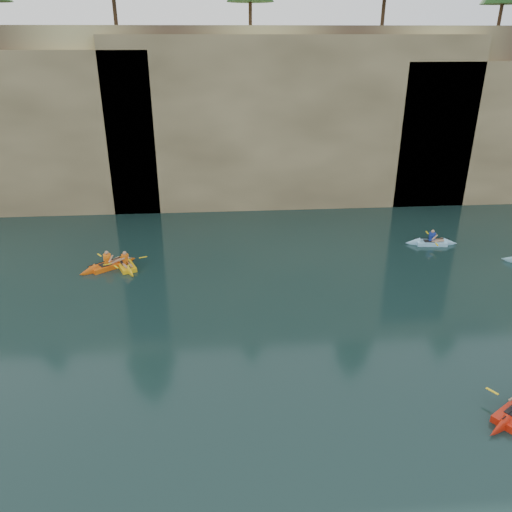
{
  "coord_description": "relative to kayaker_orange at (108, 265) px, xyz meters",
  "views": [
    {
      "loc": [
        -3.15,
        -10.78,
        10.99
      ],
      "look_at": [
        -1.71,
        7.11,
        3.0
      ],
      "focal_mm": 35.0,
      "sensor_mm": 36.0,
      "label": 1
    }
  ],
  "objects": [
    {
      "name": "sea_cave_east",
      "position": [
        18.87,
        9.01,
        2.1
      ],
      "size": [
        5.0,
        1.0,
        4.5
      ],
      "primitive_type": "cube",
      "color": "black",
      "rests_on": "ground"
    },
    {
      "name": "ground",
      "position": [
        8.87,
        -12.94,
        -0.15
      ],
      "size": [
        160.0,
        160.0,
        0.0
      ],
      "primitive_type": "plane",
      "color": "black",
      "rests_on": "ground"
    },
    {
      "name": "kayaker_orange",
      "position": [
        0.0,
        0.0,
        0.0
      ],
      "size": [
        2.93,
        2.4,
        1.18
      ],
      "rotation": [
        0.0,
        0.0,
        0.63
      ],
      "color": "#EB5D0E",
      "rests_on": "ground"
    },
    {
      "name": "cliff",
      "position": [
        8.87,
        17.06,
        5.85
      ],
      "size": [
        70.0,
        16.0,
        12.0
      ],
      "primitive_type": "cube",
      "color": "tan",
      "rests_on": "ground"
    },
    {
      "name": "sea_cave_center",
      "position": [
        4.87,
        9.01,
        1.45
      ],
      "size": [
        3.5,
        1.0,
        3.2
      ],
      "primitive_type": "cube",
      "color": "black",
      "rests_on": "ground"
    },
    {
      "name": "kayaker_ltblue_mid",
      "position": [
        17.8,
        1.69,
        -0.01
      ],
      "size": [
        3.0,
        2.23,
        1.12
      ],
      "rotation": [
        0.0,
        0.0,
        -0.1
      ],
      "color": "#98D6FF",
      "rests_on": "ground"
    },
    {
      "name": "kayaker_yellow",
      "position": [
        0.91,
        -0.05,
        -0.0
      ],
      "size": [
        2.1,
        2.82,
        1.14
      ],
      "rotation": [
        0.0,
        0.0,
        -1.16
      ],
      "color": "yellow",
      "rests_on": "ground"
    },
    {
      "name": "cliff_slab_center",
      "position": [
        10.87,
        9.66,
        5.55
      ],
      "size": [
        24.0,
        2.4,
        11.4
      ],
      "primitive_type": "cube",
      "color": "tan",
      "rests_on": "ground"
    }
  ]
}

